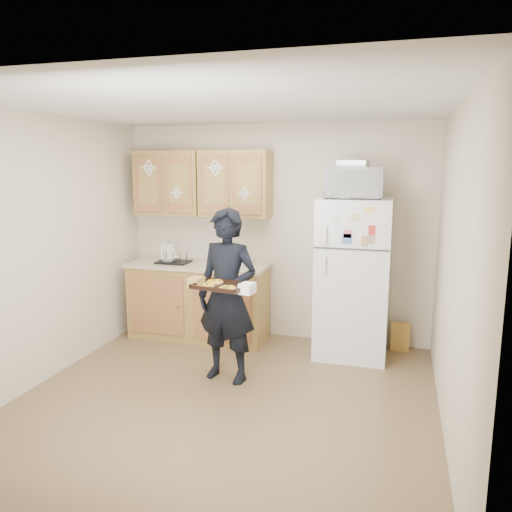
# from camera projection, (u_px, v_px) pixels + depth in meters

# --- Properties ---
(floor) EXTENTS (3.60, 3.60, 0.00)m
(floor) POSITION_uv_depth(u_px,v_px,m) (225.00, 400.00, 4.38)
(floor) COLOR brown
(floor) RESTS_ON ground
(ceiling) EXTENTS (3.60, 3.60, 0.00)m
(ceiling) POSITION_uv_depth(u_px,v_px,m) (222.00, 106.00, 3.93)
(ceiling) COLOR silver
(ceiling) RESTS_ON wall_back
(wall_back) EXTENTS (3.60, 0.04, 2.50)m
(wall_back) POSITION_uv_depth(u_px,v_px,m) (275.00, 233.00, 5.86)
(wall_back) COLOR beige
(wall_back) RESTS_ON floor
(wall_front) EXTENTS (3.60, 0.04, 2.50)m
(wall_front) POSITION_uv_depth(u_px,v_px,m) (99.00, 328.00, 2.46)
(wall_front) COLOR beige
(wall_front) RESTS_ON floor
(wall_left) EXTENTS (0.04, 3.60, 2.50)m
(wall_left) POSITION_uv_depth(u_px,v_px,m) (42.00, 251.00, 4.65)
(wall_left) COLOR beige
(wall_left) RESTS_ON floor
(wall_right) EXTENTS (0.04, 3.60, 2.50)m
(wall_right) POSITION_uv_depth(u_px,v_px,m) (454.00, 274.00, 3.66)
(wall_right) COLOR beige
(wall_right) RESTS_ON floor
(refrigerator) EXTENTS (0.75, 0.70, 1.70)m
(refrigerator) POSITION_uv_depth(u_px,v_px,m) (353.00, 278.00, 5.32)
(refrigerator) COLOR white
(refrigerator) RESTS_ON floor
(base_cabinet) EXTENTS (1.60, 0.60, 0.86)m
(base_cabinet) POSITION_uv_depth(u_px,v_px,m) (199.00, 302.00, 5.93)
(base_cabinet) COLOR olive
(base_cabinet) RESTS_ON floor
(countertop) EXTENTS (1.64, 0.64, 0.04)m
(countertop) POSITION_uv_depth(u_px,v_px,m) (198.00, 265.00, 5.85)
(countertop) COLOR beige
(countertop) RESTS_ON base_cabinet
(upper_cab_left) EXTENTS (0.80, 0.33, 0.75)m
(upper_cab_left) POSITION_uv_depth(u_px,v_px,m) (170.00, 183.00, 5.92)
(upper_cab_left) COLOR olive
(upper_cab_left) RESTS_ON wall_back
(upper_cab_right) EXTENTS (0.80, 0.33, 0.75)m
(upper_cab_right) POSITION_uv_depth(u_px,v_px,m) (235.00, 184.00, 5.69)
(upper_cab_right) COLOR olive
(upper_cab_right) RESTS_ON wall_back
(cereal_box) EXTENTS (0.20, 0.07, 0.32)m
(cereal_box) POSITION_uv_depth(u_px,v_px,m) (400.00, 337.00, 5.53)
(cereal_box) COLOR gold
(cereal_box) RESTS_ON floor
(person) EXTENTS (0.66, 0.49, 1.65)m
(person) POSITION_uv_depth(u_px,v_px,m) (227.00, 296.00, 4.69)
(person) COLOR black
(person) RESTS_ON floor
(baking_tray) EXTENTS (0.50, 0.40, 0.04)m
(baking_tray) POSITION_uv_depth(u_px,v_px,m) (221.00, 286.00, 4.37)
(baking_tray) COLOR black
(baking_tray) RESTS_ON person
(pizza_front_left) EXTENTS (0.15, 0.15, 0.02)m
(pizza_front_left) POSITION_uv_depth(u_px,v_px,m) (206.00, 285.00, 4.34)
(pizza_front_left) COLOR yellow
(pizza_front_left) RESTS_ON baking_tray
(pizza_front_right) EXTENTS (0.15, 0.15, 0.02)m
(pizza_front_right) POSITION_uv_depth(u_px,v_px,m) (228.00, 288.00, 4.25)
(pizza_front_right) COLOR yellow
(pizza_front_right) RESTS_ON baking_tray
(pizza_back_left) EXTENTS (0.15, 0.15, 0.02)m
(pizza_back_left) POSITION_uv_depth(u_px,v_px,m) (215.00, 281.00, 4.48)
(pizza_back_left) COLOR yellow
(pizza_back_left) RESTS_ON baking_tray
(microwave) EXTENTS (0.63, 0.47, 0.32)m
(microwave) POSITION_uv_depth(u_px,v_px,m) (352.00, 183.00, 5.10)
(microwave) COLOR white
(microwave) RESTS_ON refrigerator
(foil_pan) EXTENTS (0.33, 0.25, 0.06)m
(foil_pan) POSITION_uv_depth(u_px,v_px,m) (353.00, 163.00, 5.09)
(foil_pan) COLOR silver
(foil_pan) RESTS_ON microwave
(dish_rack) EXTENTS (0.37, 0.28, 0.15)m
(dish_rack) POSITION_uv_depth(u_px,v_px,m) (173.00, 257.00, 5.87)
(dish_rack) COLOR black
(dish_rack) RESTS_ON countertop
(bowl) EXTENTS (0.22, 0.22, 0.05)m
(bowl) POSITION_uv_depth(u_px,v_px,m) (169.00, 259.00, 5.89)
(bowl) COLOR white
(bowl) RESTS_ON dish_rack
(soap_bottle) EXTENTS (0.09, 0.09, 0.19)m
(soap_bottle) POSITION_uv_depth(u_px,v_px,m) (241.00, 259.00, 5.63)
(soap_bottle) COLOR white
(soap_bottle) RESTS_ON countertop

